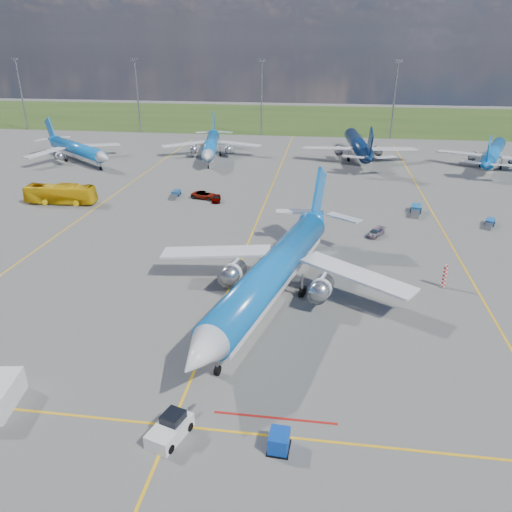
# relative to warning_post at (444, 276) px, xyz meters

# --- Properties ---
(ground) EXTENTS (400.00, 400.00, 0.00)m
(ground) POSITION_rel_warning_post_xyz_m (-26.00, -8.00, -1.50)
(ground) COLOR #565653
(ground) RESTS_ON ground
(grass_strip) EXTENTS (400.00, 80.00, 0.01)m
(grass_strip) POSITION_rel_warning_post_xyz_m (-26.00, 142.00, -1.50)
(grass_strip) COLOR #2D4719
(grass_strip) RESTS_ON ground
(taxiway_lines) EXTENTS (60.25, 160.00, 0.02)m
(taxiway_lines) POSITION_rel_warning_post_xyz_m (-25.83, 19.70, -1.49)
(taxiway_lines) COLOR yellow
(taxiway_lines) RESTS_ON ground
(floodlight_masts) EXTENTS (202.20, 0.50, 22.70)m
(floodlight_masts) POSITION_rel_warning_post_xyz_m (-16.00, 102.00, 11.06)
(floodlight_masts) COLOR slate
(floodlight_masts) RESTS_ON ground
(warning_post) EXTENTS (0.50, 0.50, 3.00)m
(warning_post) POSITION_rel_warning_post_xyz_m (0.00, 0.00, 0.00)
(warning_post) COLOR red
(warning_post) RESTS_ON ground
(bg_jet_nw) EXTENTS (43.94, 42.66, 9.16)m
(bg_jet_nw) POSITION_rel_warning_post_xyz_m (-76.24, 58.37, -1.50)
(bg_jet_nw) COLOR blue
(bg_jet_nw) RESTS_ON ground
(bg_jet_nnw) EXTENTS (32.97, 40.00, 9.42)m
(bg_jet_nnw) POSITION_rel_warning_post_xyz_m (-44.55, 67.85, -1.50)
(bg_jet_nnw) COLOR blue
(bg_jet_nnw) RESTS_ON ground
(bg_jet_n) EXTENTS (33.94, 42.53, 10.46)m
(bg_jet_n) POSITION_rel_warning_post_xyz_m (-7.40, 71.71, -1.50)
(bg_jet_n) COLOR #071A3E
(bg_jet_n) RESTS_ON ground
(bg_jet_ne) EXTENTS (38.38, 43.25, 9.38)m
(bg_jet_ne) POSITION_rel_warning_post_xyz_m (24.39, 68.16, -1.50)
(bg_jet_ne) COLOR blue
(bg_jet_ne) RESTS_ON ground
(main_airliner) EXTENTS (42.75, 50.42, 11.47)m
(main_airliner) POSITION_rel_warning_post_xyz_m (-20.33, -6.92, -1.50)
(main_airliner) COLOR blue
(main_airliner) RESTS_ON ground
(pushback_tug) EXTENTS (3.09, 5.48, 1.83)m
(pushback_tug) POSITION_rel_warning_post_xyz_m (-25.71, -29.09, -0.76)
(pushback_tug) COLOR silver
(pushback_tug) RESTS_ON ground
(uld_container) EXTENTS (1.56, 1.90, 1.45)m
(uld_container) POSITION_rel_warning_post_xyz_m (-17.39, -29.21, -0.77)
(uld_container) COLOR #0B39A7
(uld_container) RESTS_ON ground
(service_van) EXTENTS (2.93, 5.22, 2.17)m
(service_van) POSITION_rel_warning_post_xyz_m (-40.56, -27.71, -0.41)
(service_van) COLOR white
(service_van) RESTS_ON ground
(apron_bus) EXTENTS (13.15, 3.58, 3.63)m
(apron_bus) POSITION_rel_warning_post_xyz_m (-63.40, 25.48, 0.32)
(apron_bus) COLOR yellow
(apron_bus) RESTS_ON ground
(service_car_a) EXTENTS (2.04, 3.93, 1.28)m
(service_car_a) POSITION_rel_warning_post_xyz_m (-35.13, 30.68, -0.86)
(service_car_a) COLOR #999999
(service_car_a) RESTS_ON ground
(service_car_b) EXTENTS (5.58, 3.56, 1.43)m
(service_car_b) POSITION_rel_warning_post_xyz_m (-37.76, 32.12, -0.78)
(service_car_b) COLOR #999999
(service_car_b) RESTS_ON ground
(service_car_c) EXTENTS (3.53, 4.22, 1.15)m
(service_car_c) POSITION_rel_warning_post_xyz_m (-6.94, 16.50, -0.92)
(service_car_c) COLOR #999999
(service_car_c) RESTS_ON ground
(baggage_tug_w) EXTENTS (2.53, 5.72, 1.24)m
(baggage_tug_w) POSITION_rel_warning_post_xyz_m (0.88, 28.65, -0.92)
(baggage_tug_w) COLOR #1B61A5
(baggage_tug_w) RESTS_ON ground
(baggage_tug_c) EXTENTS (1.34, 4.54, 1.01)m
(baggage_tug_c) POSITION_rel_warning_post_xyz_m (-43.70, 32.52, -1.03)
(baggage_tug_c) COLOR #164D88
(baggage_tug_c) RESTS_ON ground
(baggage_tug_e) EXTENTS (2.69, 4.44, 0.97)m
(baggage_tug_e) POSITION_rel_warning_post_xyz_m (11.83, 23.69, -1.05)
(baggage_tug_e) COLOR #1C5CAB
(baggage_tug_e) RESTS_ON ground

